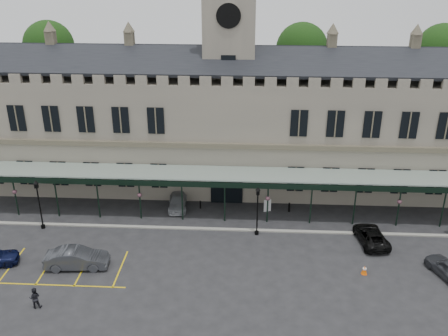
# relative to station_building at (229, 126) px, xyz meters

# --- Properties ---
(ground) EXTENTS (140.00, 140.00, 0.00)m
(ground) POSITION_rel_station_building_xyz_m (0.00, -15.91, -6.47)
(ground) COLOR black
(station_building) EXTENTS (60.00, 10.36, 17.30)m
(station_building) POSITION_rel_station_building_xyz_m (0.00, 0.00, 0.00)
(station_building) COLOR slate
(station_building) RESTS_ON ground
(clock_tower) EXTENTS (5.60, 5.60, 24.80)m
(clock_tower) POSITION_rel_station_building_xyz_m (0.00, 0.09, 6.64)
(clock_tower) COLOR slate
(clock_tower) RESTS_ON ground
(canopy) EXTENTS (50.00, 4.10, 4.30)m
(canopy) POSITION_rel_station_building_xyz_m (0.00, -8.45, -4.06)
(canopy) COLOR #8C9E93
(canopy) RESTS_ON ground
(kerb) EXTENTS (60.00, 0.40, 0.12)m
(kerb) POSITION_rel_station_building_xyz_m (0.00, -10.41, -6.41)
(kerb) COLOR gray
(kerb) RESTS_ON ground
(parking_markings) EXTENTS (16.00, 6.00, 0.01)m
(parking_markings) POSITION_rel_station_building_xyz_m (-14.00, -17.41, -6.47)
(parking_markings) COLOR gold
(parking_markings) RESTS_ON ground
(tree_behind_left) EXTENTS (6.00, 6.00, 16.00)m
(tree_behind_left) POSITION_rel_station_building_xyz_m (-22.00, 9.09, 6.35)
(tree_behind_left) COLOR #332314
(tree_behind_left) RESTS_ON ground
(tree_behind_mid) EXTENTS (6.00, 6.00, 16.00)m
(tree_behind_mid) POSITION_rel_station_building_xyz_m (8.00, 9.09, 6.35)
(tree_behind_mid) COLOR #332314
(tree_behind_mid) RESTS_ON ground
(tree_behind_right) EXTENTS (6.00, 6.00, 16.00)m
(tree_behind_right) POSITION_rel_station_building_xyz_m (24.00, 9.09, 6.35)
(tree_behind_right) COLOR #332314
(tree_behind_right) RESTS_ON ground
(lamp_post_left) EXTENTS (0.46, 0.46, 4.87)m
(lamp_post_left) POSITION_rel_station_building_xyz_m (-16.67, -11.00, -3.58)
(lamp_post_left) COLOR black
(lamp_post_left) RESTS_ON ground
(lamp_post_mid) EXTENTS (0.45, 0.45, 4.75)m
(lamp_post_mid) POSITION_rel_station_building_xyz_m (3.02, -11.00, -3.65)
(lamp_post_mid) COLOR black
(lamp_post_mid) RESTS_ON ground
(traffic_cone) EXTENTS (0.47, 0.47, 0.75)m
(traffic_cone) POSITION_rel_station_building_xyz_m (11.52, -16.51, -6.10)
(traffic_cone) COLOR #F55C07
(traffic_cone) RESTS_ON ground
(sign_board) EXTENTS (0.72, 0.30, 1.27)m
(sign_board) POSITION_rel_station_building_xyz_m (4.08, -6.66, -5.85)
(sign_board) COLOR black
(sign_board) RESTS_ON ground
(bollard_left) EXTENTS (0.15, 0.15, 0.82)m
(bollard_left) POSITION_rel_station_building_xyz_m (-2.55, -6.40, -6.06)
(bollard_left) COLOR black
(bollard_left) RESTS_ON ground
(bollard_right) EXTENTS (0.17, 0.17, 0.96)m
(bollard_right) POSITION_rel_station_building_xyz_m (6.21, -6.59, -5.99)
(bollard_right) COLOR black
(bollard_right) RESTS_ON ground
(car_left_b) EXTENTS (5.18, 2.19, 1.66)m
(car_left_b) POSITION_rel_station_building_xyz_m (-11.50, -16.87, -5.64)
(car_left_b) COLOR #37393F
(car_left_b) RESTS_ON ground
(car_taxi) EXTENTS (2.16, 4.46, 1.25)m
(car_taxi) POSITION_rel_station_building_xyz_m (-4.82, -6.22, -5.84)
(car_taxi) COLOR #A4A6AB
(car_taxi) RESTS_ON ground
(car_van) EXTENTS (2.78, 4.96, 1.31)m
(car_van) POSITION_rel_station_building_xyz_m (13.00, -11.77, -5.81)
(car_van) COLOR black
(car_van) RESTS_ON ground
(person_b) EXTENTS (0.91, 0.77, 1.65)m
(person_b) POSITION_rel_station_building_xyz_m (-12.89, -21.88, -5.64)
(person_b) COLOR black
(person_b) RESTS_ON ground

